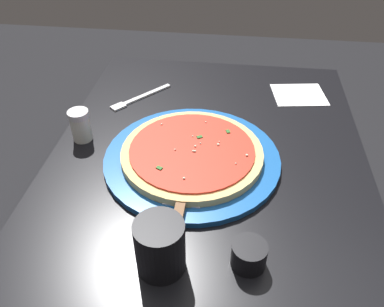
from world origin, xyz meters
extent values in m
cube|color=black|center=(-0.41, -0.27, 0.35)|extent=(0.06, 0.06, 0.70)
cube|color=black|center=(-0.41, 0.27, 0.35)|extent=(0.06, 0.06, 0.70)
cube|color=black|center=(0.00, 0.00, 0.72)|extent=(0.96, 0.69, 0.03)
cylinder|color=#195199|center=(-0.01, -0.03, 0.74)|extent=(0.37, 0.37, 0.01)
cylinder|color=#DBB26B|center=(-0.01, -0.03, 0.75)|extent=(0.30, 0.30, 0.02)
cylinder|color=red|center=(-0.01, -0.03, 0.76)|extent=(0.26, 0.26, 0.00)
sphere|color=#EFEACC|center=(0.03, 0.06, 0.76)|extent=(0.00, 0.00, 0.00)
sphere|color=#EFEACC|center=(0.00, -0.03, 0.76)|extent=(0.00, 0.00, 0.00)
sphere|color=#EFEACC|center=(-0.02, -0.03, 0.76)|extent=(0.00, 0.00, 0.00)
sphere|color=#EFEACC|center=(-0.03, 0.02, 0.76)|extent=(0.01, 0.01, 0.01)
sphere|color=#EFEACC|center=(-0.05, -0.04, 0.76)|extent=(0.00, 0.00, 0.00)
sphere|color=#EFEACC|center=(0.08, -0.04, 0.76)|extent=(0.00, 0.00, 0.00)
sphere|color=#EFEACC|center=(-0.11, -0.01, 0.76)|extent=(0.00, 0.00, 0.00)
sphere|color=#EFEACC|center=(0.00, 0.08, 0.76)|extent=(0.01, 0.01, 0.01)
sphere|color=#EFEACC|center=(-0.04, 0.02, 0.76)|extent=(0.00, 0.00, 0.00)
sphere|color=#EFEACC|center=(-0.03, -0.02, 0.76)|extent=(0.00, 0.00, 0.00)
sphere|color=#EFEACC|center=(0.00, -0.07, 0.76)|extent=(0.00, 0.00, 0.00)
sphere|color=#EFEACC|center=(-0.09, -0.11, 0.76)|extent=(0.00, 0.00, 0.00)
sphere|color=#EFEACC|center=(0.00, -0.02, 0.76)|extent=(0.00, 0.00, 0.00)
cube|color=#23561E|center=(-0.08, 0.04, 0.76)|extent=(0.01, 0.01, 0.00)
cube|color=#23561E|center=(0.06, -0.09, 0.76)|extent=(0.01, 0.01, 0.00)
cube|color=#23561E|center=(-0.05, -0.02, 0.76)|extent=(0.01, 0.01, 0.00)
cube|color=silver|center=(0.09, -0.03, 0.74)|extent=(0.09, 0.07, 0.00)
cube|color=brown|center=(0.20, -0.03, 0.75)|extent=(0.13, 0.02, 0.01)
cylinder|color=black|center=(0.26, -0.05, 0.78)|extent=(0.08, 0.08, 0.10)
cylinder|color=black|center=(0.24, 0.09, 0.75)|extent=(0.06, 0.06, 0.04)
cube|color=white|center=(-0.32, 0.22, 0.73)|extent=(0.13, 0.15, 0.00)
cube|color=silver|center=(-0.27, -0.19, 0.73)|extent=(0.12, 0.11, 0.00)
cube|color=silver|center=(-0.20, -0.25, 0.73)|extent=(0.04, 0.04, 0.00)
cylinder|color=silver|center=(-0.06, -0.29, 0.76)|extent=(0.04, 0.04, 0.06)
cylinder|color=silver|center=(-0.06, -0.29, 0.80)|extent=(0.05, 0.05, 0.01)
camera|label=1|loc=(0.63, 0.05, 1.27)|focal=36.68mm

